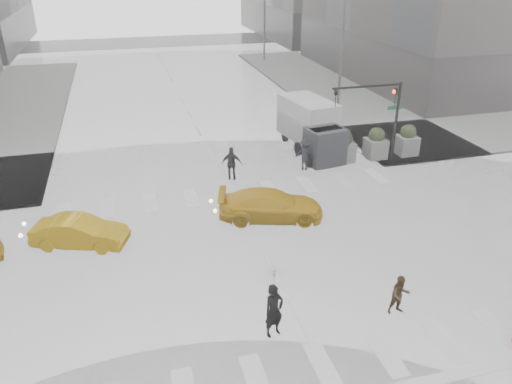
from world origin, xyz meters
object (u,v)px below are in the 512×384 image
object	(u,v)px
box_truck	(312,126)
taxi_mid	(80,232)
traffic_signal_pole	(382,106)
pedestrian_brown	(400,295)

from	to	relation	value
box_truck	taxi_mid	bearing A→B (deg)	-159.11
traffic_signal_pole	taxi_mid	xyz separation A→B (m)	(-16.02, -5.20, -2.59)
traffic_signal_pole	pedestrian_brown	distance (m)	13.88
pedestrian_brown	taxi_mid	size ratio (longest dim) A/B	0.37
traffic_signal_pole	pedestrian_brown	xyz separation A→B (m)	(-5.69, -12.41, -2.51)
traffic_signal_pole	pedestrian_brown	world-z (taller)	traffic_signal_pole
traffic_signal_pole	taxi_mid	distance (m)	17.04
pedestrian_brown	taxi_mid	distance (m)	12.60
pedestrian_brown	box_truck	size ratio (longest dim) A/B	0.25
taxi_mid	box_truck	bearing A→B (deg)	-40.15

